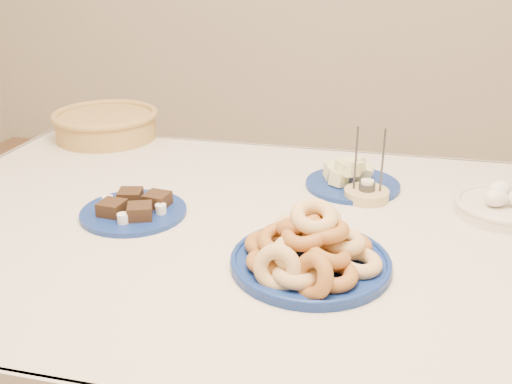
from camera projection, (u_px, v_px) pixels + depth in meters
The scene contains 7 objects.
dining_table at pixel (261, 266), 1.31m from camera, with size 1.71×1.11×0.75m.
donut_platter at pixel (310, 251), 1.08m from camera, with size 0.39×0.39×0.14m.
melon_plate at pixel (350, 177), 1.46m from camera, with size 0.27×0.27×0.08m.
brownie_plate at pixel (134, 209), 1.31m from camera, with size 0.27×0.27×0.04m.
wicker_basket at pixel (106, 124), 1.83m from camera, with size 0.40×0.40×0.09m.
candle_holder at pixel (366, 193), 1.39m from camera, with size 0.11×0.11×0.18m.
egg_bowl at pixel (503, 205), 1.30m from camera, with size 0.29×0.29×0.07m.
Camera 1 is at (0.25, -1.11, 1.31)m, focal length 40.00 mm.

